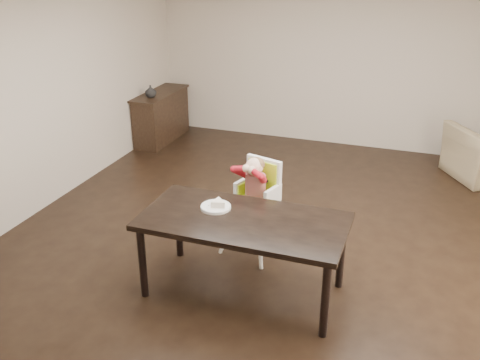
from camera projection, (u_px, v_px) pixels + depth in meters
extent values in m
plane|color=black|center=(282.00, 251.00, 5.60)|extent=(7.00, 7.00, 0.00)
cube|color=beige|center=(347.00, 59.00, 8.07)|extent=(6.00, 0.02, 2.70)
cube|color=beige|center=(27.00, 99.00, 5.97)|extent=(0.02, 7.00, 2.70)
cube|color=black|center=(243.00, 221.00, 4.66)|extent=(1.80, 0.90, 0.05)
cylinder|color=black|center=(143.00, 262.00, 4.75)|extent=(0.07, 0.07, 0.70)
cylinder|color=black|center=(325.00, 300.00, 4.24)|extent=(0.07, 0.07, 0.70)
cylinder|color=black|center=(179.00, 225.00, 5.38)|extent=(0.07, 0.07, 0.70)
cylinder|color=black|center=(341.00, 254.00, 4.88)|extent=(0.07, 0.07, 0.70)
cylinder|color=white|center=(228.00, 229.00, 5.46)|extent=(0.05, 0.05, 0.55)
cylinder|color=white|center=(260.00, 240.00, 5.25)|extent=(0.05, 0.05, 0.55)
cylinder|color=white|center=(250.00, 214.00, 5.75)|extent=(0.05, 0.05, 0.55)
cylinder|color=white|center=(281.00, 225.00, 5.54)|extent=(0.05, 0.05, 0.55)
cube|color=white|center=(255.00, 203.00, 5.39)|extent=(0.48, 0.45, 0.05)
cube|color=#B3D51B|center=(255.00, 200.00, 5.38)|extent=(0.39, 0.37, 0.03)
cube|color=white|center=(264.00, 177.00, 5.41)|extent=(0.39, 0.16, 0.41)
cube|color=#B3D51B|center=(262.00, 179.00, 5.39)|extent=(0.33, 0.11, 0.37)
cube|color=black|center=(253.00, 180.00, 5.37)|extent=(0.08, 0.18, 0.02)
cube|color=black|center=(264.00, 183.00, 5.30)|extent=(0.08, 0.18, 0.02)
cylinder|color=#AD2413|center=(255.00, 186.00, 5.32)|extent=(0.28, 0.28, 0.27)
sphere|color=beige|center=(254.00, 167.00, 5.21)|extent=(0.22, 0.22, 0.18)
ellipsoid|color=brown|center=(256.00, 164.00, 5.22)|extent=(0.22, 0.22, 0.14)
sphere|color=beige|center=(246.00, 168.00, 5.16)|extent=(0.10, 0.10, 0.08)
sphere|color=beige|center=(252.00, 170.00, 5.12)|extent=(0.10, 0.10, 0.08)
cylinder|color=white|center=(216.00, 207.00, 4.83)|extent=(0.31, 0.31, 0.02)
torus|color=white|center=(216.00, 206.00, 4.83)|extent=(0.31, 0.31, 0.01)
cube|color=black|center=(161.00, 117.00, 8.62)|extent=(0.40, 1.20, 0.76)
cube|color=black|center=(160.00, 93.00, 8.46)|extent=(0.44, 1.26, 0.03)
imported|color=#99999E|center=(151.00, 91.00, 8.17)|extent=(0.20, 0.21, 0.18)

